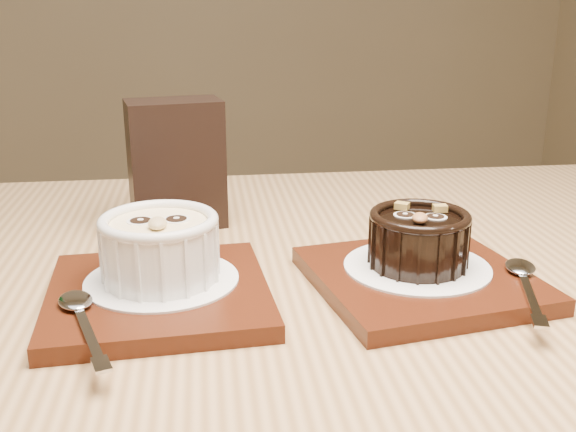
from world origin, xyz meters
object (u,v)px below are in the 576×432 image
object	(u,v)px
tray_left	(159,295)
ramekin_dark	(419,237)
tray_right	(420,279)
condiment_stand	(176,164)
table	(275,379)
ramekin_white	(160,245)

from	to	relation	value
tray_left	ramekin_dark	size ratio (longest dim) A/B	2.05
tray_right	ramekin_dark	world-z (taller)	ramekin_dark
tray_left	ramekin_dark	distance (m)	0.23
tray_left	condiment_stand	bearing A→B (deg)	81.46
tray_right	table	bearing A→B (deg)	169.35
ramekin_dark	ramekin_white	bearing A→B (deg)	-160.56
condiment_stand	table	bearing A→B (deg)	-70.44
condiment_stand	tray_left	bearing A→B (deg)	-98.54
table	ramekin_white	distance (m)	0.17
tray_right	ramekin_dark	xyz separation A→B (m)	(0.00, 0.01, 0.04)
table	condiment_stand	size ratio (longest dim) A/B	9.07
table	ramekin_white	world-z (taller)	ramekin_white
table	ramekin_white	bearing A→B (deg)	176.94
tray_left	ramekin_dark	bearing A→B (deg)	-2.18
tray_right	ramekin_dark	distance (m)	0.04
tray_right	condiment_stand	distance (m)	0.30
table	tray_left	distance (m)	0.14
tray_left	ramekin_white	xyz separation A→B (m)	(0.00, 0.01, 0.04)
ramekin_white	ramekin_dark	xyz separation A→B (m)	(0.22, -0.02, -0.00)
table	tray_right	world-z (taller)	tray_right
tray_right	condiment_stand	bearing A→B (deg)	131.71
table	tray_right	xyz separation A→B (m)	(0.13, -0.02, 0.10)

